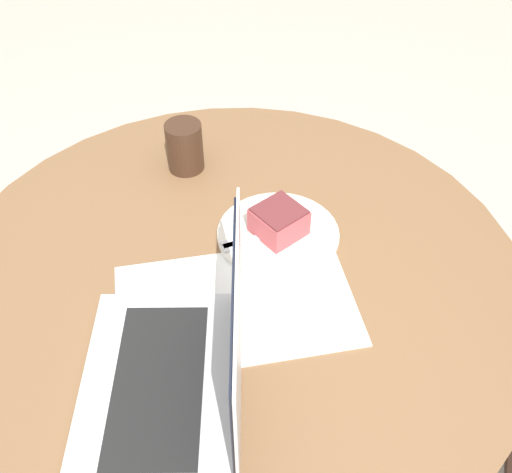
{
  "coord_description": "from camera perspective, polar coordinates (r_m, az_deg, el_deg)",
  "views": [
    {
      "loc": [
        0.09,
        -0.72,
        1.55
      ],
      "look_at": [
        0.04,
        0.04,
        0.8
      ],
      "focal_mm": 42.0,
      "sensor_mm": 36.0,
      "label": 1
    }
  ],
  "objects": [
    {
      "name": "ground_plane",
      "position": [
        1.71,
        -1.48,
        -20.38
      ],
      "size": [
        12.0,
        12.0,
        0.0
      ],
      "primitive_type": "plane",
      "color": "#B7AD9E"
    },
    {
      "name": "dining_table",
      "position": [
        1.2,
        -2.01,
        -8.2
      ],
      "size": [
        1.05,
        1.05,
        0.76
      ],
      "color": "brown",
      "rests_on": "ground_plane"
    },
    {
      "name": "paper_document",
      "position": [
        1.02,
        -1.92,
        -6.51
      ],
      "size": [
        0.45,
        0.34,
        0.0
      ],
      "rotation": [
        0.0,
        0.0,
        0.25
      ],
      "color": "white",
      "rests_on": "dining_table"
    },
    {
      "name": "plate",
      "position": [
        1.13,
        2.11,
        0.2
      ],
      "size": [
        0.23,
        0.23,
        0.01
      ],
      "color": "silver",
      "rests_on": "dining_table"
    },
    {
      "name": "cake_slice",
      "position": [
        1.1,
        2.19,
        1.47
      ],
      "size": [
        0.12,
        0.12,
        0.06
      ],
      "rotation": [
        0.0,
        0.0,
        0.76
      ],
      "color": "#B74C51",
      "rests_on": "plate"
    },
    {
      "name": "fork",
      "position": [
        1.11,
        0.07,
        -0.16
      ],
      "size": [
        0.16,
        0.09,
        0.0
      ],
      "rotation": [
        0.0,
        0.0,
        3.58
      ],
      "color": "silver",
      "rests_on": "plate"
    },
    {
      "name": "coffee_glass",
      "position": [
        1.27,
        -6.81,
        8.49
      ],
      "size": [
        0.08,
        0.08,
        0.11
      ],
      "color": "#3D2619",
      "rests_on": "dining_table"
    },
    {
      "name": "laptop",
      "position": [
        0.9,
        -7.27,
        -12.62
      ],
      "size": [
        0.26,
        0.35,
        0.25
      ],
      "rotation": [
        0.0,
        0.0,
        7.92
      ],
      "color": "silver",
      "rests_on": "dining_table"
    }
  ]
}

